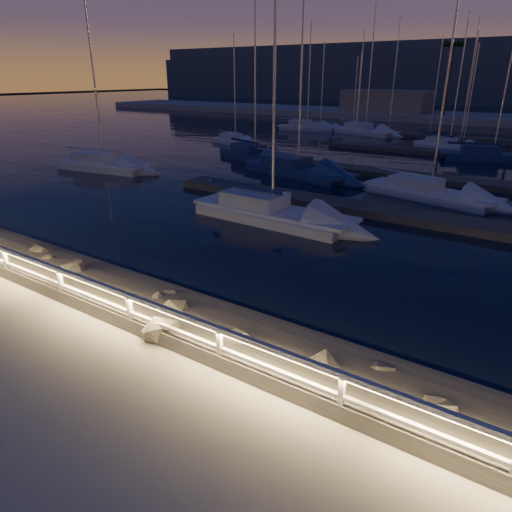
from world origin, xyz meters
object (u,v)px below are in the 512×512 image
object	(u,v)px
guard_rail	(102,293)
sailboat_j	(447,145)
sailboat_b	(269,211)
sailboat_g	(295,169)
sailboat_e	(234,140)
sailboat_i	(306,127)
sailboat_a	(102,164)
sailboat_k	(490,155)
sailboat_c	(427,191)
sailboat_f	(254,154)
sailboat_n	(364,130)
sailboat_m	(319,127)

from	to	relation	value
guard_rail	sailboat_j	bearing A→B (deg)	90.50
sailboat_b	sailboat_j	world-z (taller)	sailboat_b
sailboat_g	guard_rail	bearing A→B (deg)	-59.02
sailboat_e	sailboat_i	world-z (taller)	sailboat_i
sailboat_e	sailboat_g	distance (m)	16.96
sailboat_a	sailboat_i	size ratio (longest dim) A/B	1.04
guard_rail	sailboat_i	distance (m)	52.99
sailboat_j	sailboat_k	bearing A→B (deg)	-21.07
guard_rail	sailboat_j	xyz separation A→B (m)	(-0.36, 41.84, -0.95)
guard_rail	sailboat_c	xyz separation A→B (m)	(3.18, 21.13, -0.95)
sailboat_a	sailboat_k	bearing A→B (deg)	33.17
guard_rail	sailboat_c	world-z (taller)	sailboat_c
sailboat_b	sailboat_f	size ratio (longest dim) A/B	1.07
sailboat_a	sailboat_g	xyz separation A→B (m)	(13.43, 6.73, -0.01)
sailboat_g	sailboat_n	size ratio (longest dim) A/B	1.07
sailboat_k	sailboat_n	size ratio (longest dim) A/B	0.97
guard_rail	sailboat_k	world-z (taller)	sailboat_k
sailboat_e	sailboat_g	xyz separation A→B (m)	(13.37, -10.43, 0.06)
sailboat_e	sailboat_i	size ratio (longest dim) A/B	0.82
sailboat_b	sailboat_g	xyz separation A→B (m)	(-4.43, 10.59, -0.01)
sailboat_c	sailboat_i	size ratio (longest dim) A/B	1.02
sailboat_a	sailboat_j	distance (m)	32.66
sailboat_m	sailboat_n	size ratio (longest dim) A/B	0.74
guard_rail	sailboat_a	xyz separation A→B (m)	(-20.15, 15.86, -0.90)
sailboat_m	sailboat_n	xyz separation A→B (m)	(6.34, -0.21, 0.06)
guard_rail	sailboat_i	size ratio (longest dim) A/B	3.34
sailboat_a	sailboat_b	world-z (taller)	sailboat_b
sailboat_j	sailboat_e	bearing A→B (deg)	-133.25
sailboat_c	sailboat_g	xyz separation A→B (m)	(-9.91, 1.47, 0.05)
guard_rail	sailboat_e	world-z (taller)	sailboat_e
sailboat_f	sailboat_g	distance (m)	7.35
sailboat_b	sailboat_c	world-z (taller)	sailboat_b
sailboat_i	sailboat_k	bearing A→B (deg)	-41.32
sailboat_f	sailboat_i	size ratio (longest dim) A/B	1.05
sailboat_c	sailboat_m	xyz separation A→B (m)	(-21.59, 28.39, -0.01)
sailboat_j	guard_rail	bearing A→B (deg)	-66.84
sailboat_e	sailboat_j	size ratio (longest dim) A/B	0.87
guard_rail	sailboat_e	size ratio (longest dim) A/B	4.08
sailboat_j	sailboat_i	bearing A→B (deg)	-177.27
sailboat_f	sailboat_j	world-z (taller)	sailboat_f
sailboat_j	sailboat_k	world-z (taller)	sailboat_k
sailboat_e	sailboat_g	world-z (taller)	sailboat_g
sailboat_g	sailboat_n	bearing A→B (deg)	115.72
sailboat_e	sailboat_i	bearing A→B (deg)	106.14
sailboat_k	sailboat_f	bearing A→B (deg)	-165.21
sailboat_b	sailboat_i	xyz separation A→B (m)	(-17.84, 37.00, -0.01)
guard_rail	sailboat_g	distance (m)	23.59
sailboat_a	guard_rail	bearing A→B (deg)	-46.81
sailboat_e	sailboat_i	xyz separation A→B (m)	(-0.04, 15.99, 0.06)
sailboat_k	sailboat_m	xyz separation A→B (m)	(-22.54, 11.97, -0.03)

